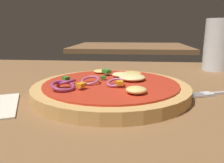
% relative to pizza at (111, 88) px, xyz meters
% --- Properties ---
extents(dining_table, '(1.11, 0.89, 0.03)m').
position_rel_pizza_xyz_m(dining_table, '(0.01, -0.02, -0.03)').
color(dining_table, brown).
rests_on(dining_table, ground).
extents(pizza, '(0.28, 0.28, 0.04)m').
position_rel_pizza_xyz_m(pizza, '(0.00, 0.00, 0.00)').
color(pizza, tan).
rests_on(pizza, dining_table).
extents(beer_glass, '(0.07, 0.07, 0.15)m').
position_rel_pizza_xyz_m(beer_glass, '(0.28, 0.27, 0.05)').
color(beer_glass, silver).
rests_on(beer_glass, dining_table).
extents(background_table, '(0.79, 0.62, 0.03)m').
position_rel_pizza_xyz_m(background_table, '(0.02, 1.22, -0.03)').
color(background_table, brown).
rests_on(background_table, ground).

